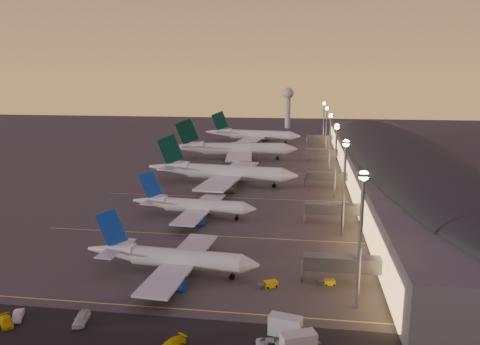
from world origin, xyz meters
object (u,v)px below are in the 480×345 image
(baggage_tug_a, at_px, (328,282))
(service_van_a, at_px, (18,316))
(catering_truck_a, at_px, (300,343))
(airliner_wide_mid, at_px, (233,149))
(catering_truck_b, at_px, (287,327))
(airliner_wide_far, at_px, (252,135))
(radar_tower, at_px, (288,101))
(airliner_wide_near, at_px, (221,172))
(baggage_tug_b, at_px, (268,284))
(service_van_e, at_px, (273,344))
(service_van_d, at_px, (171,345))
(airliner_narrow_north, at_px, (193,206))
(airliner_narrow_south, at_px, (171,258))
(service_van_c, at_px, (81,318))
(service_van_b, at_px, (6,322))

(baggage_tug_a, distance_m, service_van_a, 58.66)
(baggage_tug_a, bearing_deg, catering_truck_a, -108.29)
(airliner_wide_mid, xyz_separation_m, catering_truck_b, (34.87, -160.81, -3.88))
(airliner_wide_far, height_order, radar_tower, radar_tower)
(airliner_wide_near, height_order, service_van_a, airliner_wide_near)
(baggage_tug_b, distance_m, catering_truck_b, 18.13)
(radar_tower, xyz_separation_m, service_van_e, (11.65, -315.12, -21.13))
(baggage_tug_b, height_order, service_van_d, service_van_d)
(airliner_wide_far, bearing_deg, catering_truck_b, -73.85)
(radar_tower, height_order, catering_truck_a, radar_tower)
(airliner_narrow_north, relative_size, baggage_tug_b, 9.13)
(airliner_narrow_south, distance_m, airliner_narrow_north, 41.12)
(airliner_wide_near, xyz_separation_m, service_van_a, (-16.64, -106.78, -4.29))
(airliner_narrow_south, distance_m, airliner_wide_mid, 140.11)
(airliner_narrow_south, bearing_deg, airliner_wide_far, 95.96)
(baggage_tug_a, height_order, baggage_tug_b, baggage_tug_b)
(catering_truck_a, bearing_deg, service_van_c, 151.97)
(radar_tower, height_order, service_van_d, radar_tower)
(airliner_wide_near, bearing_deg, catering_truck_b, -67.47)
(airliner_wide_far, xyz_separation_m, service_van_a, (-14.86, -224.14, -4.39))
(catering_truck_b, xyz_separation_m, service_van_d, (-17.77, -6.54, -0.81))
(catering_truck_b, bearing_deg, baggage_tug_b, 117.38)
(airliner_narrow_north, bearing_deg, catering_truck_b, -59.26)
(catering_truck_a, distance_m, service_van_e, 4.44)
(radar_tower, xyz_separation_m, service_van_d, (-4.05, -317.63, -21.12))
(baggage_tug_b, relative_size, service_van_c, 0.82)
(baggage_tug_a, height_order, service_van_a, service_van_a)
(airliner_narrow_south, relative_size, radar_tower, 1.20)
(airliner_narrow_north, relative_size, airliner_wide_far, 0.63)
(catering_truck_b, distance_m, service_van_d, 18.95)
(baggage_tug_a, height_order, service_van_d, service_van_d)
(service_van_d, relative_size, service_van_e, 0.96)
(airliner_narrow_north, bearing_deg, service_van_c, -89.91)
(airliner_wide_far, distance_m, service_van_c, 223.74)
(airliner_narrow_north, bearing_deg, service_van_e, -62.17)
(airliner_wide_near, relative_size, service_van_b, 13.06)
(airliner_narrow_south, bearing_deg, radar_tower, 91.77)
(airliner_narrow_south, relative_size, service_van_d, 7.52)
(airliner_wide_mid, relative_size, service_van_c, 12.66)
(airliner_wide_near, bearing_deg, radar_tower, 91.78)
(baggage_tug_b, relative_size, catering_truck_a, 0.66)
(service_van_c, bearing_deg, airliner_narrow_north, 76.11)
(service_van_b, bearing_deg, service_van_a, 28.26)
(catering_truck_a, xyz_separation_m, service_van_e, (-4.31, 0.64, -0.82))
(service_van_d, xyz_separation_m, service_van_e, (15.70, 2.52, -0.00))
(airliner_wide_near, distance_m, service_van_c, 106.52)
(baggage_tug_b, xyz_separation_m, service_van_a, (-42.46, -19.13, 0.17))
(airliner_narrow_south, distance_m, catering_truck_a, 38.10)
(airliner_wide_near, xyz_separation_m, baggage_tug_a, (37.75, -84.82, -4.54))
(airliner_narrow_south, bearing_deg, service_van_e, -42.33)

